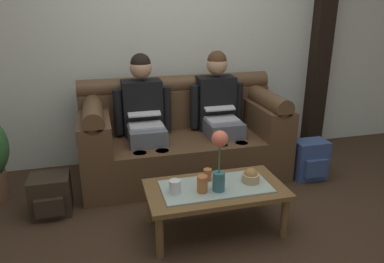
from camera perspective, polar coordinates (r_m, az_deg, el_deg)
name	(u,v)px	position (r m, az deg, el deg)	size (l,w,h in m)	color
ground_plane	(219,237)	(2.86, 4.24, -16.07)	(14.00, 14.00, 0.00)	#382619
back_wall_patterned	(170,25)	(3.98, -3.46, 16.32)	(6.00, 0.12, 2.90)	silver
timber_pillar	(323,23)	(4.55, 19.74, 15.65)	(0.20, 0.20, 2.90)	black
couch	(183,138)	(3.69, -1.47, -1.01)	(1.98, 0.88, 0.96)	#513823
person_left	(144,114)	(3.53, -7.49, 2.75)	(0.56, 0.67, 1.22)	#595B66
person_right	(219,108)	(3.70, 4.22, 3.62)	(0.56, 0.67, 1.22)	#595B66
coffee_table	(215,192)	(2.78, 3.66, -9.43)	(1.03, 0.55, 0.37)	brown
flower_vase	(219,157)	(2.59, 4.24, -4.06)	(0.12, 0.12, 0.46)	#336672
snack_bowl	(251,176)	(2.83, 9.14, -6.92)	(0.13, 0.13, 0.11)	tan
cup_near_left	(202,184)	(2.64, 1.61, -8.20)	(0.08, 0.08, 0.12)	#B26633
cup_near_right	(208,175)	(2.82, 2.44, -6.75)	(0.06, 0.06, 0.09)	#B26633
cup_far_center	(175,186)	(2.65, -2.69, -8.56)	(0.08, 0.08, 0.09)	silver
backpack_left	(51,195)	(3.27, -21.19, -9.25)	(0.32, 0.32, 0.33)	#2D2319
backpack_right	(310,160)	(3.81, 17.92, -4.28)	(0.32, 0.26, 0.39)	#33477A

